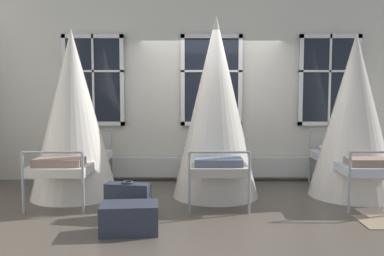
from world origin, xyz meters
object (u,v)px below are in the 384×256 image
(cot_third, at_px, (352,118))
(travel_trunk, at_px, (128,218))
(cot_second, at_px, (214,109))
(cot_first, at_px, (71,116))
(suitcase_dark, at_px, (127,201))

(cot_third, distance_m, travel_trunk, 3.71)
(cot_second, bearing_deg, cot_first, 90.56)
(cot_first, relative_size, cot_second, 0.92)
(suitcase_dark, bearing_deg, cot_first, 142.23)
(cot_first, distance_m, travel_trunk, 2.23)
(cot_first, relative_size, suitcase_dark, 4.30)
(cot_first, xyz_separation_m, suitcase_dark, (0.99, -1.11, -1.00))
(cot_third, relative_size, suitcase_dark, 4.21)
(cot_second, xyz_separation_m, suitcase_dark, (-1.16, -1.12, -1.10))
(cot_second, xyz_separation_m, cot_third, (2.09, 0.00, -0.13))
(cot_third, relative_size, travel_trunk, 3.86)
(cot_first, bearing_deg, cot_third, -89.59)
(suitcase_dark, bearing_deg, travel_trunk, -68.80)
(cot_second, distance_m, travel_trunk, 2.28)
(cot_first, bearing_deg, suitcase_dark, -137.95)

